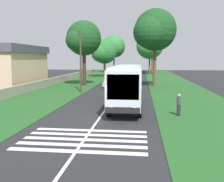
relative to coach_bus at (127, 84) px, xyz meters
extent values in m
plane|color=#262628|center=(-4.46, 1.80, -2.15)|extent=(160.00, 160.00, 0.00)
cube|color=#235623|center=(10.54, 10.00, -2.13)|extent=(120.00, 8.00, 0.04)
cube|color=#235623|center=(10.54, -6.40, -2.13)|extent=(120.00, 8.00, 0.04)
cube|color=silver|center=(10.54, 1.80, -2.14)|extent=(110.00, 0.16, 0.01)
cube|color=silver|center=(-0.03, 0.00, -0.05)|extent=(11.00, 2.50, 2.90)
cube|color=slate|center=(0.27, 0.00, 0.48)|extent=(9.68, 2.54, 0.85)
cube|color=slate|center=(-5.49, 0.00, 0.30)|extent=(0.08, 2.20, 1.74)
cube|color=#1E4C9E|center=(-0.03, 0.00, -1.05)|extent=(10.78, 2.53, 0.36)
cube|color=silver|center=(-0.03, 0.00, 1.49)|extent=(10.56, 2.30, 0.18)
cube|color=black|center=(-5.61, 0.00, -1.28)|extent=(0.16, 2.40, 0.40)
sphere|color=#F2EDCC|center=(-5.55, 0.80, -1.15)|extent=(0.24, 0.24, 0.24)
sphere|color=#F2EDCC|center=(-5.55, -0.81, -1.15)|extent=(0.24, 0.24, 0.24)
cylinder|color=black|center=(-3.93, 1.15, -1.60)|extent=(1.10, 0.32, 1.10)
cylinder|color=black|center=(3.47, 1.15, -1.60)|extent=(1.10, 0.32, 1.10)
cylinder|color=black|center=(-3.93, -1.15, -1.60)|extent=(1.10, 0.32, 1.10)
cylinder|color=black|center=(3.47, -1.15, -1.60)|extent=(1.10, 0.32, 1.10)
cube|color=silver|center=(-11.34, 1.80, -2.14)|extent=(0.45, 6.80, 0.01)
cube|color=silver|center=(-10.44, 1.80, -2.14)|extent=(0.45, 6.80, 0.01)
cube|color=silver|center=(-9.54, 1.80, -2.14)|extent=(0.45, 6.80, 0.01)
cube|color=silver|center=(-8.64, 1.80, -2.14)|extent=(0.45, 6.80, 0.01)
cube|color=silver|center=(-7.74, 1.80, -2.14)|extent=(0.45, 6.80, 0.01)
cube|color=#B7A893|center=(16.54, 3.58, -1.62)|extent=(4.30, 1.75, 0.70)
cube|color=slate|center=(16.44, 3.58, -0.99)|extent=(2.00, 1.61, 0.55)
cylinder|color=black|center=(15.19, 4.36, -1.83)|extent=(0.64, 0.22, 0.64)
cylinder|color=black|center=(17.89, 4.36, -1.83)|extent=(0.64, 0.22, 0.64)
cylinder|color=black|center=(15.19, 2.80, -1.83)|extent=(0.64, 0.22, 0.64)
cylinder|color=black|center=(17.89, 2.80, -1.83)|extent=(0.64, 0.22, 0.64)
cube|color=navy|center=(22.76, -0.18, -1.62)|extent=(4.30, 1.75, 0.70)
cube|color=slate|center=(22.66, -0.18, -0.99)|extent=(2.00, 1.61, 0.55)
cylinder|color=black|center=(21.41, 0.60, -1.83)|extent=(0.64, 0.22, 0.64)
cylinder|color=black|center=(24.11, 0.60, -1.83)|extent=(0.64, 0.22, 0.64)
cylinder|color=black|center=(21.41, -0.96, -1.83)|extent=(0.64, 0.22, 0.64)
cylinder|color=black|center=(24.11, -0.96, -1.83)|extent=(0.64, 0.22, 0.64)
cube|color=teal|center=(34.55, 3.77, -0.67)|extent=(6.00, 2.10, 2.10)
cube|color=slate|center=(34.75, 3.77, -0.29)|extent=(5.04, 2.13, 0.70)
cube|color=slate|center=(31.58, 3.77, -0.46)|extent=(0.06, 1.76, 1.18)
cylinder|color=black|center=(32.65, 4.72, -1.77)|extent=(0.76, 0.24, 0.76)
cylinder|color=black|center=(36.45, 4.72, -1.77)|extent=(0.76, 0.24, 0.76)
cylinder|color=black|center=(32.65, 2.82, -1.77)|extent=(0.76, 0.24, 0.76)
cylinder|color=black|center=(36.45, 2.82, -1.77)|extent=(0.76, 0.24, 0.76)
cylinder|color=#3D2D1E|center=(18.05, 7.97, 0.90)|extent=(0.58, 0.58, 6.01)
sphere|color=#19471E|center=(18.05, 7.97, 5.43)|extent=(5.55, 5.55, 5.55)
sphere|color=#19471E|center=(19.72, 7.97, 5.01)|extent=(3.64, 3.64, 3.64)
sphere|color=#19471E|center=(16.67, 8.81, 5.01)|extent=(3.39, 3.39, 3.39)
cylinder|color=brown|center=(37.61, 7.49, 0.07)|extent=(0.48, 0.48, 4.35)
sphere|color=#286B2D|center=(37.61, 7.49, 3.82)|extent=(5.74, 5.74, 5.74)
sphere|color=#286B2D|center=(39.33, 7.49, 3.39)|extent=(3.46, 3.46, 3.46)
sphere|color=#286B2D|center=(36.18, 8.35, 3.39)|extent=(3.99, 3.99, 3.99)
cylinder|color=#3D2D1E|center=(57.96, 7.43, 0.95)|extent=(0.42, 0.42, 6.10)
sphere|color=#337A38|center=(57.96, 7.43, 5.93)|extent=(7.02, 7.02, 7.02)
sphere|color=#337A38|center=(60.07, 7.43, 5.40)|extent=(4.71, 4.71, 4.71)
sphere|color=#337A38|center=(56.20, 8.49, 5.40)|extent=(4.84, 4.84, 4.84)
cylinder|color=brown|center=(49.13, -3.39, 0.78)|extent=(0.44, 0.44, 5.78)
sphere|color=#337A38|center=(49.13, -3.39, 5.69)|extent=(7.32, 7.32, 7.32)
sphere|color=#337A38|center=(51.32, -3.39, 5.14)|extent=(4.72, 4.72, 4.72)
sphere|color=#337A38|center=(47.30, -2.29, 5.14)|extent=(4.88, 4.88, 4.88)
cylinder|color=brown|center=(58.03, -4.43, 1.32)|extent=(0.45, 0.45, 6.85)
sphere|color=#19471E|center=(58.03, -4.43, 6.53)|extent=(6.49, 6.49, 6.49)
sphere|color=#19471E|center=(59.97, -4.43, 6.04)|extent=(4.47, 4.47, 4.47)
sphere|color=#19471E|center=(56.40, -3.46, 6.04)|extent=(4.54, 4.54, 4.54)
cylinder|color=brown|center=(17.43, -3.23, 1.33)|extent=(0.51, 0.51, 6.87)
sphere|color=#19471E|center=(17.43, -3.23, 6.52)|extent=(6.36, 6.36, 6.36)
sphere|color=#19471E|center=(19.34, -3.23, 6.04)|extent=(4.23, 4.23, 4.23)
sphere|color=#19471E|center=(15.85, -2.28, 6.04)|extent=(4.71, 4.71, 4.71)
cylinder|color=#473828|center=(9.61, 6.52, 1.83)|extent=(0.24, 0.24, 7.86)
cube|color=#3D3326|center=(9.61, 6.52, 5.16)|extent=(0.12, 1.40, 0.12)
cube|color=#9E937F|center=(15.54, 13.40, -1.53)|extent=(70.00, 0.40, 1.15)
cube|color=beige|center=(13.19, 18.60, 0.44)|extent=(12.25, 8.02, 5.17)
cube|color=#4C4C56|center=(13.19, 18.60, 3.57)|extent=(12.85, 8.62, 1.09)
cylinder|color=#26262D|center=(-3.12, -4.10, -1.68)|extent=(0.28, 0.28, 0.85)
cylinder|color=#3F3F47|center=(-3.12, -4.10, -0.96)|extent=(0.34, 0.34, 0.60)
sphere|color=tan|center=(-3.12, -4.10, -0.54)|extent=(0.24, 0.24, 0.24)
camera|label=1|loc=(-22.82, -1.25, 2.25)|focal=41.25mm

